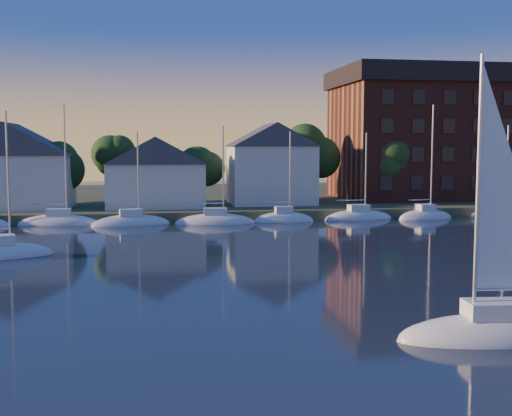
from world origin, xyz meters
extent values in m
plane|color=black|center=(0.00, 0.00, 0.00)|extent=(260.00, 260.00, 0.00)
cube|color=#3B4327|center=(0.00, 75.00, 0.00)|extent=(160.00, 50.00, 2.00)
cube|color=brown|center=(0.00, 52.00, 0.00)|extent=(120.00, 3.00, 1.00)
cube|color=beige|center=(-22.00, 58.00, 4.00)|extent=(13.00, 9.00, 6.00)
cube|color=beige|center=(-6.00, 57.00, 3.50)|extent=(11.00, 8.00, 5.00)
cube|color=beige|center=(8.00, 59.00, 4.50)|extent=(10.00, 8.00, 7.00)
cube|color=brown|center=(34.00, 65.00, 8.50)|extent=(30.00, 16.00, 15.00)
cube|color=black|center=(34.00, 65.00, 17.20)|extent=(31.00, 17.00, 2.40)
cylinder|color=#342017|center=(-18.00, 63.00, 2.75)|extent=(0.50, 0.50, 3.50)
sphere|color=#1A3312|center=(-18.00, 63.00, 7.20)|extent=(5.40, 5.40, 5.40)
cylinder|color=#342017|center=(-10.00, 63.00, 2.75)|extent=(0.50, 0.50, 3.50)
sphere|color=#1A3312|center=(-10.00, 63.00, 7.20)|extent=(5.40, 5.40, 5.40)
cylinder|color=#342017|center=(-2.00, 63.00, 2.75)|extent=(0.50, 0.50, 3.50)
sphere|color=#1A3312|center=(-2.00, 63.00, 7.20)|extent=(5.40, 5.40, 5.40)
cylinder|color=#342017|center=(6.00, 63.00, 2.75)|extent=(0.50, 0.50, 3.50)
sphere|color=#1A3312|center=(6.00, 63.00, 7.20)|extent=(5.40, 5.40, 5.40)
cylinder|color=#342017|center=(14.00, 63.00, 2.75)|extent=(0.50, 0.50, 3.50)
sphere|color=#1A3312|center=(14.00, 63.00, 7.20)|extent=(5.40, 5.40, 5.40)
cylinder|color=#342017|center=(22.00, 63.00, 2.75)|extent=(0.50, 0.50, 3.50)
sphere|color=#1A3312|center=(22.00, 63.00, 7.20)|extent=(5.40, 5.40, 5.40)
cylinder|color=#342017|center=(30.00, 63.00, 2.75)|extent=(0.50, 0.50, 3.50)
sphere|color=#1A3312|center=(30.00, 63.00, 7.20)|extent=(5.40, 5.40, 5.40)
cylinder|color=#342017|center=(38.00, 63.00, 2.75)|extent=(0.50, 0.50, 3.50)
sphere|color=#1A3312|center=(38.00, 63.00, 7.20)|extent=(5.40, 5.40, 5.40)
ellipsoid|color=silver|center=(-16.00, 49.00, 0.00)|extent=(7.50, 2.40, 2.20)
cube|color=silver|center=(-16.00, 49.00, 1.30)|extent=(2.10, 1.32, 0.70)
cylinder|color=#A5A8AD|center=(-15.25, 49.00, 5.95)|extent=(0.16, 0.16, 10.00)
cylinder|color=#A5A8AD|center=(-16.82, 49.00, 2.15)|extent=(3.15, 0.12, 0.12)
ellipsoid|color=silver|center=(-8.00, 49.00, 0.00)|extent=(7.50, 2.40, 2.20)
cube|color=silver|center=(-8.00, 49.00, 1.30)|extent=(2.10, 1.32, 0.70)
cylinder|color=#A5A8AD|center=(-7.25, 49.00, 5.95)|extent=(0.16, 0.16, 10.00)
cylinder|color=#A5A8AD|center=(-8.82, 49.00, 2.15)|extent=(3.15, 0.12, 0.12)
ellipsoid|color=silver|center=(0.00, 49.00, 0.00)|extent=(7.50, 2.40, 2.20)
cube|color=silver|center=(0.00, 49.00, 1.30)|extent=(2.10, 1.32, 0.70)
cylinder|color=#A5A8AD|center=(0.75, 49.00, 5.95)|extent=(0.16, 0.16, 10.00)
cylinder|color=#A5A8AD|center=(-0.82, 49.00, 2.15)|extent=(3.15, 0.12, 0.12)
ellipsoid|color=silver|center=(8.00, 49.00, 0.00)|extent=(7.50, 2.40, 2.20)
cube|color=silver|center=(8.00, 49.00, 1.30)|extent=(2.10, 1.32, 0.70)
cylinder|color=#A5A8AD|center=(8.75, 49.00, 5.95)|extent=(0.16, 0.16, 10.00)
cylinder|color=#A5A8AD|center=(7.17, 49.00, 2.15)|extent=(3.15, 0.12, 0.12)
ellipsoid|color=silver|center=(16.00, 49.00, 0.00)|extent=(7.50, 2.40, 2.20)
cube|color=silver|center=(16.00, 49.00, 1.30)|extent=(2.10, 1.32, 0.70)
cylinder|color=#A5A8AD|center=(16.75, 49.00, 5.95)|extent=(0.16, 0.16, 10.00)
cylinder|color=#A5A8AD|center=(15.18, 49.00, 2.15)|extent=(3.15, 0.12, 0.12)
ellipsoid|color=silver|center=(24.00, 49.00, 0.00)|extent=(7.50, 2.40, 2.20)
cube|color=silver|center=(24.00, 49.00, 1.30)|extent=(2.10, 1.32, 0.70)
cylinder|color=#A5A8AD|center=(24.75, 49.00, 5.95)|extent=(0.16, 0.16, 10.00)
cylinder|color=#A5A8AD|center=(23.18, 49.00, 2.15)|extent=(3.15, 0.12, 0.12)
ellipsoid|color=silver|center=(32.00, 49.00, 0.00)|extent=(7.50, 2.40, 2.20)
cube|color=silver|center=(32.00, 49.00, 1.30)|extent=(2.10, 1.32, 0.70)
cylinder|color=#A5A8AD|center=(32.75, 49.00, 5.95)|extent=(0.16, 0.16, 10.00)
cylinder|color=#A5A8AD|center=(31.18, 49.00, 2.15)|extent=(3.15, 0.12, 0.12)
ellipsoid|color=silver|center=(7.41, 6.35, 0.00)|extent=(8.37, 3.45, 2.20)
cube|color=silver|center=(7.41, 6.35, 1.30)|extent=(2.42, 1.67, 0.70)
cylinder|color=#A5A8AD|center=(6.60, 6.43, 6.38)|extent=(0.16, 0.16, 10.86)
ellipsoid|color=silver|center=(-17.50, 30.46, 0.00)|extent=(7.91, 4.82, 2.20)
cylinder|color=#A5A8AD|center=(-16.79, 30.71, 5.78)|extent=(0.16, 0.16, 9.66)
camera|label=1|loc=(-6.70, -17.95, 8.16)|focal=45.00mm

